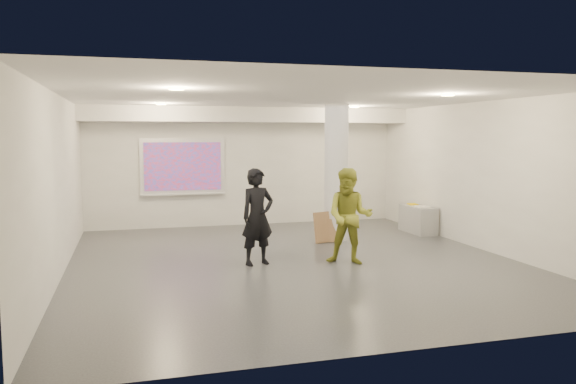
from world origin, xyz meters
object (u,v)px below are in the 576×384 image
object	(u,v)px
column	(336,173)
projection_screen	(183,167)
credenza	(418,219)
man	(350,216)
woman	(257,217)

from	to	relation	value
column	projection_screen	bearing A→B (deg)	139.44
projection_screen	credenza	world-z (taller)	projection_screen
credenza	man	world-z (taller)	man
projection_screen	credenza	xyz separation A→B (m)	(5.32, -2.31, -1.21)
woman	man	world-z (taller)	man
projection_screen	woman	distance (m)	4.65
man	projection_screen	bearing A→B (deg)	145.86
woman	man	xyz separation A→B (m)	(1.61, -0.40, 0.00)
column	credenza	world-z (taller)	column
column	man	bearing A→B (deg)	-104.65
projection_screen	credenza	bearing A→B (deg)	-23.48
column	woman	size ratio (longest dim) A/B	1.73
credenza	man	distance (m)	3.87
credenza	woman	size ratio (longest dim) A/B	0.64
column	credenza	bearing A→B (deg)	8.77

